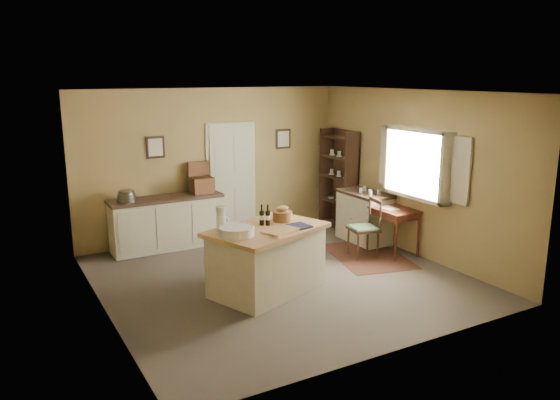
{
  "coord_description": "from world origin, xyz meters",
  "views": [
    {
      "loc": [
        -3.71,
        -6.6,
        2.94
      ],
      "look_at": [
        0.06,
        0.13,
        1.15
      ],
      "focal_mm": 35.0,
      "sensor_mm": 36.0,
      "label": 1
    }
  ],
  "objects_px": {
    "writing_desk": "(391,213)",
    "work_island": "(266,258)",
    "right_cabinet": "(364,216)",
    "shelving_unit": "(340,179)",
    "sideboard": "(167,221)",
    "desk_chair": "(363,229)"
  },
  "relations": [
    {
      "from": "work_island",
      "to": "right_cabinet",
      "type": "xyz_separation_m",
      "value": [
        2.61,
        1.19,
        -0.02
      ]
    },
    {
      "from": "writing_desk",
      "to": "right_cabinet",
      "type": "height_order",
      "value": "right_cabinet"
    },
    {
      "from": "right_cabinet",
      "to": "work_island",
      "type": "bearing_deg",
      "value": -155.43
    },
    {
      "from": "work_island",
      "to": "right_cabinet",
      "type": "bearing_deg",
      "value": 4.17
    },
    {
      "from": "sideboard",
      "to": "right_cabinet",
      "type": "xyz_separation_m",
      "value": [
        3.19,
        -1.33,
        -0.02
      ]
    },
    {
      "from": "work_island",
      "to": "shelving_unit",
      "type": "height_order",
      "value": "shelving_unit"
    },
    {
      "from": "sideboard",
      "to": "right_cabinet",
      "type": "height_order",
      "value": "sideboard"
    },
    {
      "from": "shelving_unit",
      "to": "sideboard",
      "type": "bearing_deg",
      "value": 173.74
    },
    {
      "from": "work_island",
      "to": "sideboard",
      "type": "relative_size",
      "value": 0.95
    },
    {
      "from": "writing_desk",
      "to": "work_island",
      "type": "bearing_deg",
      "value": -169.49
    },
    {
      "from": "work_island",
      "to": "right_cabinet",
      "type": "relative_size",
      "value": 1.79
    },
    {
      "from": "work_island",
      "to": "right_cabinet",
      "type": "distance_m",
      "value": 2.87
    },
    {
      "from": "work_island",
      "to": "shelving_unit",
      "type": "distance_m",
      "value": 3.53
    },
    {
      "from": "writing_desk",
      "to": "shelving_unit",
      "type": "distance_m",
      "value": 1.7
    },
    {
      "from": "sideboard",
      "to": "writing_desk",
      "type": "distance_m",
      "value": 3.79
    },
    {
      "from": "desk_chair",
      "to": "writing_desk",
      "type": "bearing_deg",
      "value": 7.27
    },
    {
      "from": "sideboard",
      "to": "right_cabinet",
      "type": "distance_m",
      "value": 3.46
    },
    {
      "from": "right_cabinet",
      "to": "shelving_unit",
      "type": "xyz_separation_m",
      "value": [
        0.15,
        0.97,
        0.49
      ]
    },
    {
      "from": "shelving_unit",
      "to": "right_cabinet",
      "type": "bearing_deg",
      "value": -98.86
    },
    {
      "from": "writing_desk",
      "to": "desk_chair",
      "type": "xyz_separation_m",
      "value": [
        -0.54,
        0.03,
        -0.2
      ]
    },
    {
      "from": "sideboard",
      "to": "desk_chair",
      "type": "xyz_separation_m",
      "value": [
        2.65,
        -2.01,
        -0.01
      ]
    },
    {
      "from": "writing_desk",
      "to": "sideboard",
      "type": "bearing_deg",
      "value": 147.39
    }
  ]
}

